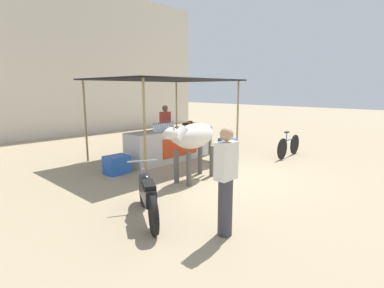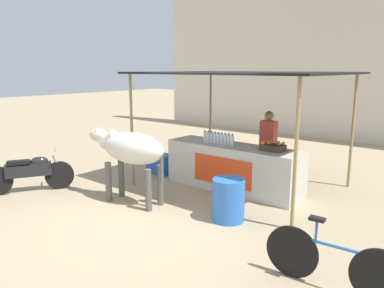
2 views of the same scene
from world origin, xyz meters
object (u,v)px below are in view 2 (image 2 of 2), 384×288
at_px(water_barrel, 228,200).
at_px(cow, 131,150).
at_px(stall_counter, 233,167).
at_px(cooler_box, 161,164).
at_px(bicycle_leaning, 333,262).
at_px(fruit_crate, 273,147).
at_px(vendor_behind_counter, 268,147).
at_px(motorcycle_parked, 30,172).

xyz_separation_m(water_barrel, cow, (-1.94, -0.44, 0.67)).
height_order(stall_counter, cow, cow).
height_order(cooler_box, water_barrel, water_barrel).
distance_m(cooler_box, bicycle_leaning, 5.52).
height_order(fruit_crate, bicycle_leaning, fruit_crate).
bearing_deg(vendor_behind_counter, fruit_crate, -55.83).
relative_size(water_barrel, motorcycle_parked, 0.46).
bearing_deg(motorcycle_parked, water_barrel, 18.55).
xyz_separation_m(vendor_behind_counter, cow, (-1.48, -2.67, 0.18)).
bearing_deg(water_barrel, motorcycle_parked, -161.45).
relative_size(fruit_crate, cow, 0.24).
xyz_separation_m(stall_counter, fruit_crate, (0.90, 0.06, 0.55)).
xyz_separation_m(stall_counter, bicycle_leaning, (2.97, -2.43, -0.13)).
bearing_deg(water_barrel, bicycle_leaning, -24.45).
height_order(cow, bicycle_leaning, cow).
bearing_deg(cow, stall_counter, 61.19).
bearing_deg(motorcycle_parked, bicycle_leaning, 3.87).
height_order(stall_counter, motorcycle_parked, stall_counter).
height_order(water_barrel, cow, cow).
distance_m(stall_counter, motorcycle_parked, 4.27).
relative_size(stall_counter, bicycle_leaning, 1.81).
distance_m(stall_counter, cow, 2.26).
height_order(vendor_behind_counter, cow, vendor_behind_counter).
bearing_deg(stall_counter, water_barrel, -59.07).
height_order(stall_counter, bicycle_leaning, stall_counter).
height_order(water_barrel, bicycle_leaning, bicycle_leaning).
height_order(fruit_crate, vendor_behind_counter, vendor_behind_counter).
xyz_separation_m(water_barrel, bicycle_leaning, (2.09, -0.95, -0.02)).
relative_size(cooler_box, motorcycle_parked, 0.37).
height_order(motorcycle_parked, bicycle_leaning, motorcycle_parked).
height_order(stall_counter, fruit_crate, fruit_crate).
bearing_deg(fruit_crate, cow, -134.64).
relative_size(motorcycle_parked, bicycle_leaning, 0.97).
bearing_deg(motorcycle_parked, cow, 23.49).
bearing_deg(vendor_behind_counter, cooler_box, -160.94).
relative_size(cow, motorcycle_parked, 1.15).
height_order(fruit_crate, cow, cow).
bearing_deg(stall_counter, vendor_behind_counter, 60.63).
height_order(cow, motorcycle_parked, cow).
xyz_separation_m(cooler_box, water_barrel, (2.92, -1.38, 0.13)).
distance_m(stall_counter, cooler_box, 2.05).
relative_size(fruit_crate, cooler_box, 0.73).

